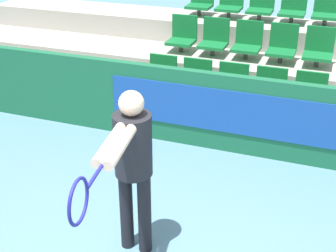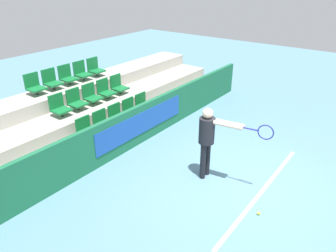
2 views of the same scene
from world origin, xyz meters
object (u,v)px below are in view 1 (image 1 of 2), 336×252
stadium_chair_4 (309,97)px  stadium_chair_8 (282,46)px  stadium_chair_13 (293,8)px  stadium_chair_11 (230,3)px  stadium_chair_9 (319,49)px  stadium_chair_6 (214,39)px  stadium_chair_5 (182,36)px  tennis_player (131,159)px  stadium_chair_7 (247,42)px  stadium_chair_1 (195,82)px  stadium_chair_14 (326,10)px  stadium_chair_0 (161,78)px  stadium_chair_3 (269,92)px  stadium_chair_10 (201,1)px  stadium_chair_12 (261,5)px  stadium_chair_2 (231,87)px

stadium_chair_4 → stadium_chair_8: 1.22m
stadium_chair_8 → stadium_chair_13: 1.09m
stadium_chair_11 → stadium_chair_9: bearing=-31.6°
stadium_chair_4 → stadium_chair_6: bearing=148.4°
stadium_chair_4 → stadium_chair_6: size_ratio=1.00×
stadium_chair_5 → tennis_player: bearing=-77.7°
stadium_chair_6 → stadium_chair_9: (1.66, 0.00, 0.00)m
stadium_chair_7 → stadium_chair_1: bearing=-118.5°
stadium_chair_1 → stadium_chair_11: size_ratio=1.00×
stadium_chair_8 → stadium_chair_14: stadium_chair_14 is taller
stadium_chair_0 → stadium_chair_1: same height
stadium_chair_9 → stadium_chair_11: bearing=148.4°
stadium_chair_0 → stadium_chair_5: bearing=90.0°
stadium_chair_11 → stadium_chair_1: bearing=-90.0°
stadium_chair_6 → tennis_player: size_ratio=0.35×
stadium_chair_0 → stadium_chair_6: size_ratio=1.00×
stadium_chair_4 → stadium_chair_13: size_ratio=1.00×
stadium_chair_3 → stadium_chair_6: 1.55m
stadium_chair_8 → stadium_chair_11: (-1.10, 1.02, 0.39)m
stadium_chair_1 → stadium_chair_14: stadium_chair_14 is taller
stadium_chair_10 → stadium_chair_12: (1.10, 0.00, 0.00)m
stadium_chair_6 → stadium_chair_13: size_ratio=1.00×
stadium_chair_3 → stadium_chair_1: bearing=180.0°
stadium_chair_7 → stadium_chair_11: size_ratio=1.00×
stadium_chair_1 → stadium_chair_9: bearing=31.6°
stadium_chair_4 → stadium_chair_11: (-1.66, 2.04, 0.77)m
stadium_chair_9 → tennis_player: tennis_player is taller
stadium_chair_4 → stadium_chair_5: size_ratio=1.00×
stadium_chair_6 → stadium_chair_9: same height
stadium_chair_6 → stadium_chair_2: bearing=-61.5°
stadium_chair_9 → stadium_chair_1: bearing=-148.4°
stadium_chair_10 → stadium_chair_4: bearing=-42.7°
stadium_chair_4 → stadium_chair_2: bearing=180.0°
stadium_chair_2 → tennis_player: 3.08m
stadium_chair_3 → stadium_chair_10: stadium_chair_10 is taller
stadium_chair_5 → stadium_chair_10: size_ratio=1.00×
stadium_chair_8 → stadium_chair_14: size_ratio=1.00×
stadium_chair_0 → stadium_chair_10: bearing=90.0°
stadium_chair_4 → stadium_chair_11: stadium_chair_11 is taller
stadium_chair_1 → stadium_chair_6: bearing=90.0°
stadium_chair_3 → stadium_chair_4: 0.55m
stadium_chair_2 → stadium_chair_5: bearing=137.3°
stadium_chair_0 → stadium_chair_12: size_ratio=1.00×
stadium_chair_2 → stadium_chair_3: size_ratio=1.00×
stadium_chair_12 → tennis_player: size_ratio=0.35×
stadium_chair_2 → stadium_chair_6: size_ratio=1.00×
stadium_chair_8 → stadium_chair_11: 1.55m
stadium_chair_0 → stadium_chair_11: (0.55, 2.04, 0.77)m
stadium_chair_11 → stadium_chair_5: bearing=-118.5°
stadium_chair_8 → stadium_chair_10: stadium_chair_10 is taller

